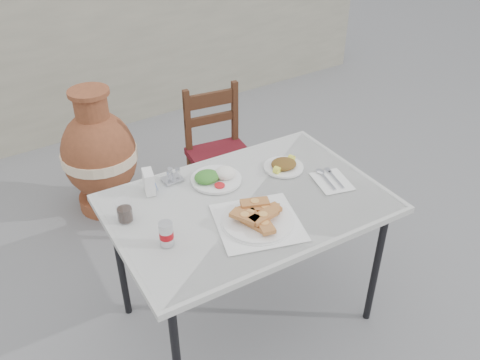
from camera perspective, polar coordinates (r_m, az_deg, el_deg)
ground at (r=2.74m, az=0.05°, el=-15.27°), size 80.00×80.00×0.00m
cafe_table at (r=2.29m, az=0.89°, el=-3.34°), size 1.26×0.90×0.74m
pide_plate at (r=2.12m, az=2.02°, el=-4.13°), size 0.44×0.44×0.07m
salad_rice_plate at (r=2.38m, az=-2.76°, el=0.36°), size 0.24×0.24×0.06m
salad_chopped_plate at (r=2.48m, az=4.93°, el=1.67°), size 0.20×0.20×0.04m
soda_can at (r=2.02m, az=-8.28°, el=-5.99°), size 0.06×0.06×0.10m
cola_glass at (r=2.18m, az=-12.83°, el=-3.47°), size 0.07×0.07×0.10m
napkin_holder at (r=2.32m, az=-10.20°, el=-0.20°), size 0.07×0.10×0.11m
condiment_caddy at (r=2.40m, az=-7.61°, el=0.41°), size 0.09×0.07×0.06m
cutlery_napkin at (r=2.43m, az=10.07°, el=0.08°), size 0.20×0.23×0.01m
chair at (r=3.20m, az=-2.28°, el=3.02°), size 0.43×0.43×0.84m
terracotta_urn at (r=3.38m, az=-15.49°, el=2.68°), size 0.48×0.48×0.84m
back_wall at (r=4.37m, az=-19.14°, el=12.24°), size 6.00×0.25×1.20m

